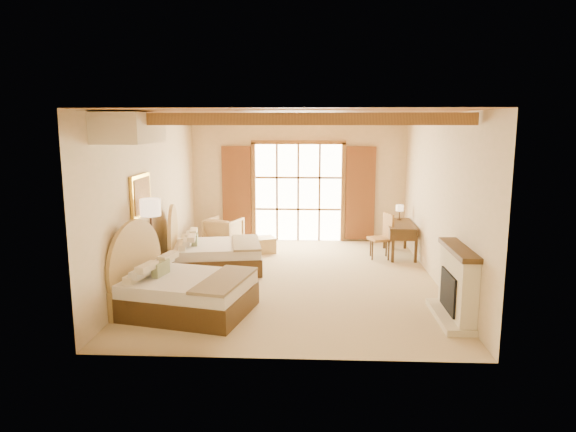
# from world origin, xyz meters

# --- Properties ---
(floor) EXTENTS (7.00, 7.00, 0.00)m
(floor) POSITION_xyz_m (0.00, 0.00, 0.00)
(floor) COLOR tan
(floor) RESTS_ON ground
(wall_back) EXTENTS (5.50, 0.00, 5.50)m
(wall_back) POSITION_xyz_m (0.00, 3.50, 1.60)
(wall_back) COLOR beige
(wall_back) RESTS_ON ground
(wall_left) EXTENTS (0.00, 7.00, 7.00)m
(wall_left) POSITION_xyz_m (-2.75, 0.00, 1.60)
(wall_left) COLOR beige
(wall_left) RESTS_ON ground
(wall_right) EXTENTS (0.00, 7.00, 7.00)m
(wall_right) POSITION_xyz_m (2.75, 0.00, 1.60)
(wall_right) COLOR beige
(wall_right) RESTS_ON ground
(ceiling) EXTENTS (7.00, 7.00, 0.00)m
(ceiling) POSITION_xyz_m (0.00, 0.00, 3.20)
(ceiling) COLOR #AB642F
(ceiling) RESTS_ON ground
(ceiling_beams) EXTENTS (5.39, 4.60, 0.18)m
(ceiling_beams) POSITION_xyz_m (0.00, 0.00, 3.08)
(ceiling_beams) COLOR olive
(ceiling_beams) RESTS_ON ceiling
(french_doors) EXTENTS (3.95, 0.08, 2.60)m
(french_doors) POSITION_xyz_m (0.00, 3.44, 1.25)
(french_doors) COLOR white
(french_doors) RESTS_ON ground
(fireplace) EXTENTS (0.46, 1.40, 1.16)m
(fireplace) POSITION_xyz_m (2.60, -2.00, 0.51)
(fireplace) COLOR beige
(fireplace) RESTS_ON ground
(painting) EXTENTS (0.06, 0.95, 0.75)m
(painting) POSITION_xyz_m (-2.70, -0.75, 1.75)
(painting) COLOR yellow
(painting) RESTS_ON wall_left
(canopy_valance) EXTENTS (0.70, 1.40, 0.45)m
(canopy_valance) POSITION_xyz_m (-2.40, -2.00, 2.95)
(canopy_valance) COLOR beige
(canopy_valance) RESTS_ON ceiling
(bed_near) EXTENTS (2.26, 1.87, 1.29)m
(bed_near) POSITION_xyz_m (-1.79, -1.90, 0.39)
(bed_near) COLOR #443012
(bed_near) RESTS_ON floor
(bed_far) EXTENTS (2.06, 1.68, 1.22)m
(bed_far) POSITION_xyz_m (-1.77, 0.58, 0.37)
(bed_far) COLOR #443012
(bed_far) RESTS_ON floor
(nightstand) EXTENTS (0.58, 0.58, 0.62)m
(nightstand) POSITION_xyz_m (-2.50, -0.80, 0.31)
(nightstand) COLOR #443012
(nightstand) RESTS_ON floor
(floor_lamp) EXTENTS (0.36, 0.36, 1.71)m
(floor_lamp) POSITION_xyz_m (-2.50, -0.89, 1.45)
(floor_lamp) COLOR #34231A
(floor_lamp) RESTS_ON floor
(armchair) EXTENTS (1.01, 1.02, 0.73)m
(armchair) POSITION_xyz_m (-1.83, 2.63, 0.37)
(armchair) COLOR tan
(armchair) RESTS_ON floor
(ottoman) EXTENTS (0.63, 0.63, 0.36)m
(ottoman) POSITION_xyz_m (-0.78, 2.13, 0.18)
(ottoman) COLOR tan
(ottoman) RESTS_ON floor
(desk) EXTENTS (0.67, 1.43, 0.76)m
(desk) POSITION_xyz_m (2.40, 1.99, 0.41)
(desk) COLOR #443012
(desk) RESTS_ON floor
(desk_chair) EXTENTS (0.58, 0.57, 1.02)m
(desk_chair) POSITION_xyz_m (1.93, 1.69, 0.32)
(desk_chair) COLOR #A1683A
(desk_chair) RESTS_ON floor
(desk_lamp) EXTENTS (0.18, 0.18, 0.36)m
(desk_lamp) POSITION_xyz_m (2.45, 2.42, 1.03)
(desk_lamp) COLOR #34231A
(desk_lamp) RESTS_ON desk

